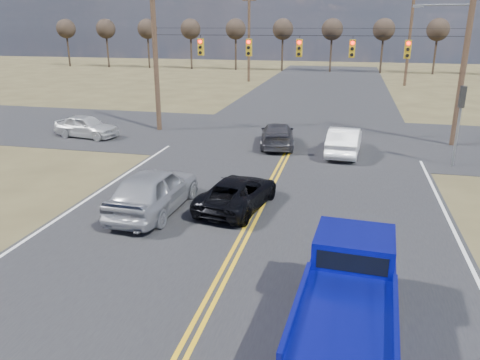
% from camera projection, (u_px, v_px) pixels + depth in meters
% --- Properties ---
extents(ground, '(160.00, 160.00, 0.00)m').
position_uv_depth(ground, '(216.00, 291.00, 12.24)').
color(ground, brown).
rests_on(ground, ground).
extents(road_main, '(14.00, 120.00, 0.02)m').
position_uv_depth(road_main, '(276.00, 176.00, 21.47)').
color(road_main, '#28282B').
rests_on(road_main, ground).
extents(road_cross, '(120.00, 12.00, 0.02)m').
position_uv_depth(road_cross, '(296.00, 137.00, 28.86)').
color(road_cross, '#28282B').
rests_on(road_cross, ground).
extents(signal_gantry, '(19.60, 4.83, 10.00)m').
position_uv_depth(signal_gantry, '(307.00, 53.00, 26.95)').
color(signal_gantry, '#473323').
rests_on(signal_gantry, ground).
extents(utility_poles, '(19.60, 58.32, 10.00)m').
position_uv_depth(utility_poles, '(297.00, 50.00, 26.28)').
color(utility_poles, '#473323').
rests_on(utility_poles, ground).
extents(treeline, '(87.00, 117.80, 7.40)m').
position_uv_depth(treeline, '(313.00, 37.00, 35.33)').
color(treeline, '#33261C').
rests_on(treeline, ground).
extents(pickup_truck, '(2.43, 5.49, 2.02)m').
position_uv_depth(pickup_truck, '(348.00, 300.00, 10.08)').
color(pickup_truck, black).
rests_on(pickup_truck, ground).
extents(silver_suv, '(2.18, 5.03, 1.69)m').
position_uv_depth(silver_suv, '(154.00, 190.00, 17.18)').
color(silver_suv, '#A3A4AB').
rests_on(silver_suv, ground).
extents(black_suv, '(2.71, 4.62, 1.21)m').
position_uv_depth(black_suv, '(238.00, 193.00, 17.59)').
color(black_suv, black).
rests_on(black_suv, ground).
extents(white_car_queue, '(1.86, 4.60, 1.49)m').
position_uv_depth(white_car_queue, '(344.00, 141.00, 24.82)').
color(white_car_queue, white).
rests_on(white_car_queue, ground).
extents(dgrey_car_queue, '(2.52, 4.78, 1.32)m').
position_uv_depth(dgrey_car_queue, '(277.00, 135.00, 26.51)').
color(dgrey_car_queue, '#3A3A3F').
rests_on(dgrey_car_queue, ground).
extents(cross_car_west, '(2.21, 4.21, 1.37)m').
position_uv_depth(cross_car_west, '(86.00, 126.00, 28.59)').
color(cross_car_west, silver).
rests_on(cross_car_west, ground).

